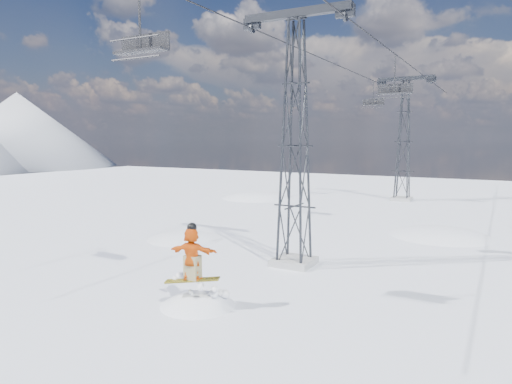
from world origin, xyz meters
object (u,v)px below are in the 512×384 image
Objects in this scene: snowboarder_jump at (198,349)px; lift_tower_near at (295,146)px; lift_tower_far at (404,142)px; lift_chair_near at (142,45)px.

lift_tower_near is at bearing 82.24° from snowboarder_jump.
lift_chair_near is (-2.20, -32.37, 3.38)m from lift_tower_far.
snowboarder_jump is (-0.87, -31.37, -7.08)m from lift_tower_far.
snowboarder_jump is 2.77× the size of lift_chair_near.
lift_tower_near is 1.64× the size of snowboarder_jump.
lift_tower_far is at bearing 90.00° from lift_tower_near.
lift_tower_near is at bearing 73.37° from lift_chair_near.
lift_chair_near is at bearing -143.20° from snowboarder_jump.
lift_tower_near is 9.56m from snowboarder_jump.
lift_chair_near is (-2.20, -7.37, 3.38)m from lift_tower_near.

